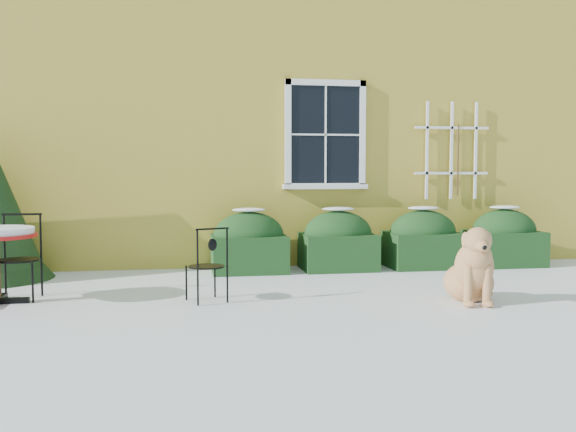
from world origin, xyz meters
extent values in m
plane|color=white|center=(0.00, 0.00, 0.00)|extent=(80.00, 80.00, 0.00)
cube|color=gold|center=(0.00, 7.00, 3.00)|extent=(12.00, 8.00, 6.00)
cube|color=black|center=(0.90, 2.96, 1.98)|extent=(1.05, 0.03, 1.45)
cube|color=white|center=(0.90, 2.95, 2.75)|extent=(1.23, 0.06, 0.09)
cube|color=white|center=(0.90, 2.95, 1.21)|extent=(1.23, 0.06, 0.09)
cube|color=white|center=(0.33, 2.95, 1.98)|extent=(0.09, 0.06, 1.63)
cube|color=white|center=(1.47, 2.95, 1.98)|extent=(0.09, 0.06, 1.63)
cube|color=white|center=(0.90, 2.94, 1.98)|extent=(0.02, 0.02, 1.45)
cube|color=white|center=(0.90, 2.94, 1.98)|extent=(1.05, 0.02, 0.02)
cube|color=white|center=(0.90, 2.95, 1.20)|extent=(1.29, 0.14, 0.07)
cube|color=white|center=(2.50, 2.94, 1.75)|extent=(0.04, 0.03, 1.50)
cube|color=white|center=(2.90, 2.94, 1.75)|extent=(0.04, 0.03, 1.50)
cube|color=white|center=(3.30, 2.94, 1.75)|extent=(0.04, 0.03, 1.50)
cube|color=white|center=(2.90, 2.94, 1.40)|extent=(1.20, 0.03, 0.04)
cube|color=white|center=(2.90, 2.94, 2.10)|extent=(1.20, 0.03, 0.04)
cylinder|color=#472D19|center=(3.00, 2.92, 1.60)|extent=(0.02, 0.02, 1.10)
cube|color=#133314|center=(-0.30, 2.55, 0.26)|extent=(1.05, 0.80, 0.52)
ellipsoid|color=#133314|center=(-0.30, 2.55, 0.52)|extent=(1.00, 0.72, 0.67)
ellipsoid|color=white|center=(-0.30, 2.55, 0.88)|extent=(0.47, 0.32, 0.06)
cube|color=#133314|center=(1.00, 2.55, 0.26)|extent=(1.05, 0.80, 0.52)
ellipsoid|color=#133314|center=(1.00, 2.55, 0.52)|extent=(1.00, 0.72, 0.67)
ellipsoid|color=white|center=(1.00, 2.55, 0.88)|extent=(0.47, 0.32, 0.06)
cube|color=#133314|center=(2.30, 2.55, 0.26)|extent=(1.05, 0.80, 0.52)
ellipsoid|color=#133314|center=(2.30, 2.55, 0.52)|extent=(1.00, 0.72, 0.67)
ellipsoid|color=white|center=(2.30, 2.55, 0.88)|extent=(0.47, 0.32, 0.06)
cube|color=#133314|center=(3.60, 2.55, 0.26)|extent=(1.05, 0.80, 0.52)
ellipsoid|color=#133314|center=(3.60, 2.55, 0.52)|extent=(1.00, 0.72, 0.67)
ellipsoid|color=white|center=(3.60, 2.55, 0.88)|extent=(0.47, 0.32, 0.06)
cylinder|color=black|center=(-0.88, 0.78, 0.19)|extent=(0.02, 0.02, 0.39)
cylinder|color=black|center=(-1.20, 0.67, 0.19)|extent=(0.02, 0.02, 0.39)
cylinder|color=black|center=(-0.76, 0.46, 0.19)|extent=(0.02, 0.02, 0.39)
cylinder|color=black|center=(-1.08, 0.34, 0.19)|extent=(0.02, 0.02, 0.39)
cylinder|color=black|center=(-0.98, 0.56, 0.39)|extent=(0.39, 0.39, 0.02)
cylinder|color=black|center=(-0.76, 0.46, 0.60)|extent=(0.02, 0.02, 0.43)
cylinder|color=black|center=(-1.08, 0.34, 0.60)|extent=(0.02, 0.02, 0.43)
cylinder|color=black|center=(-0.92, 0.40, 0.81)|extent=(0.36, 0.15, 0.02)
ellipsoid|color=black|center=(-0.92, 0.40, 0.64)|extent=(0.11, 0.06, 0.13)
cylinder|color=black|center=(-2.85, 0.78, 0.22)|extent=(0.02, 0.02, 0.45)
cylinder|color=black|center=(-3.23, 1.20, 0.22)|extent=(0.02, 0.02, 0.45)
cylinder|color=black|center=(-2.83, 1.18, 0.22)|extent=(0.02, 0.02, 0.45)
cylinder|color=black|center=(-3.04, 0.99, 0.45)|extent=(0.46, 0.46, 0.02)
cylinder|color=black|center=(-3.23, 1.20, 0.69)|extent=(0.02, 0.02, 0.50)
cylinder|color=black|center=(-2.83, 1.18, 0.69)|extent=(0.02, 0.02, 0.50)
cylinder|color=black|center=(-3.03, 1.19, 0.94)|extent=(0.44, 0.04, 0.02)
ellipsoid|color=black|center=(-3.03, 1.19, 0.74)|extent=(0.12, 0.03, 0.15)
ellipsoid|color=tan|center=(1.88, 0.14, 0.20)|extent=(0.64, 0.68, 0.44)
ellipsoid|color=tan|center=(1.85, -0.06, 0.40)|extent=(0.47, 0.44, 0.55)
sphere|color=tan|center=(1.84, -0.12, 0.52)|extent=(0.34, 0.34, 0.34)
cylinder|color=tan|center=(1.73, -0.18, 0.22)|extent=(0.09, 0.09, 0.44)
cylinder|color=tan|center=(1.93, -0.21, 0.22)|extent=(0.09, 0.09, 0.44)
ellipsoid|color=tan|center=(1.72, -0.23, 0.04)|extent=(0.12, 0.16, 0.07)
ellipsoid|color=tan|center=(1.92, -0.26, 0.04)|extent=(0.12, 0.16, 0.07)
cylinder|color=tan|center=(1.84, -0.13, 0.58)|extent=(0.24, 0.28, 0.24)
sphere|color=tan|center=(1.83, -0.18, 0.70)|extent=(0.29, 0.29, 0.29)
ellipsoid|color=tan|center=(1.81, -0.31, 0.66)|extent=(0.17, 0.24, 0.13)
sphere|color=black|center=(1.79, -0.40, 0.65)|extent=(0.05, 0.05, 0.05)
ellipsoid|color=tan|center=(1.72, -0.12, 0.70)|extent=(0.09, 0.11, 0.18)
ellipsoid|color=tan|center=(1.96, -0.16, 0.70)|extent=(0.09, 0.11, 0.18)
cylinder|color=tan|center=(2.10, 0.32, 0.06)|extent=(0.20, 0.36, 0.08)
camera|label=1|loc=(-1.27, -6.46, 1.43)|focal=40.00mm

